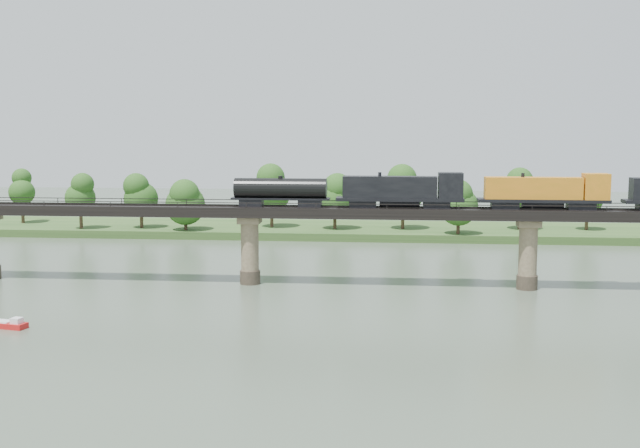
{
  "coord_description": "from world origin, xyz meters",
  "views": [
    {
      "loc": [
        21.42,
        -84.52,
        23.45
      ],
      "look_at": [
        10.35,
        30.0,
        9.0
      ],
      "focal_mm": 45.0,
      "sensor_mm": 36.0,
      "label": 1
    }
  ],
  "objects": [
    {
      "name": "ground",
      "position": [
        0.0,
        0.0,
        0.0
      ],
      "size": [
        400.0,
        400.0,
        0.0
      ],
      "primitive_type": "plane",
      "color": "#3C4A3A",
      "rests_on": "ground"
    },
    {
      "name": "far_bank",
      "position": [
        0.0,
        85.0,
        0.8
      ],
      "size": [
        300.0,
        24.0,
        1.6
      ],
      "primitive_type": "cube",
      "color": "#2C4B1E",
      "rests_on": "ground"
    },
    {
      "name": "bridge",
      "position": [
        0.0,
        30.0,
        5.46
      ],
      "size": [
        236.0,
        30.0,
        11.5
      ],
      "color": "#473A2D",
      "rests_on": "ground"
    },
    {
      "name": "bridge_superstructure",
      "position": [
        0.0,
        30.0,
        11.79
      ],
      "size": [
        220.0,
        4.9,
        0.75
      ],
      "color": "black",
      "rests_on": "bridge"
    },
    {
      "name": "far_treeline",
      "position": [
        -8.21,
        80.52,
        8.83
      ],
      "size": [
        289.06,
        17.54,
        13.6
      ],
      "color": "#382619",
      "rests_on": "far_bank"
    },
    {
      "name": "freight_train",
      "position": [
        35.31,
        30.0,
        13.92
      ],
      "size": [
        73.48,
        2.86,
        5.06
      ],
      "color": "black",
      "rests_on": "bridge"
    },
    {
      "name": "motorboat",
      "position": [
        -23.16,
        1.93,
        0.44
      ],
      "size": [
        4.81,
        2.58,
        1.28
      ],
      "rotation": [
        0.0,
        0.0,
        -0.22
      ],
      "color": "red",
      "rests_on": "ground"
    }
  ]
}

